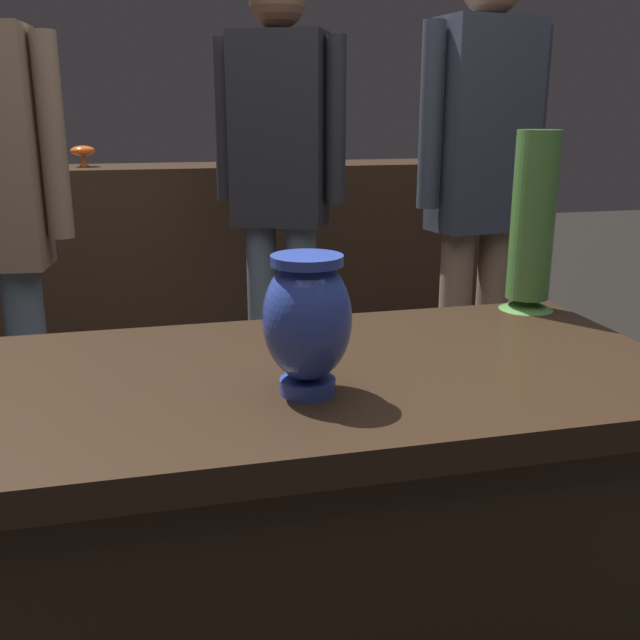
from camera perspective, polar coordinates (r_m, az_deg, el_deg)
display_plinth at (r=1.43m, az=0.82°, el=-18.84°), size 1.20×0.64×0.80m
back_display_shelf at (r=3.42m, az=-8.56°, el=3.61°), size 2.60×0.40×0.99m
vase_centerpiece at (r=1.10m, az=-1.01°, el=0.05°), size 0.14×0.14×0.22m
vase_tall_behind at (r=1.63m, az=16.28°, el=7.10°), size 0.12×0.12×0.38m
shelf_vase_far_right at (r=3.53m, az=8.65°, el=13.17°), size 0.08×0.08×0.12m
shelf_vase_left at (r=3.37m, az=-18.06°, el=12.43°), size 0.10×0.10×0.09m
visitor_center_back at (r=2.62m, az=-3.15°, el=10.94°), size 0.43×0.30×1.67m
visitor_near_right at (r=2.49m, az=12.48°, el=10.68°), size 0.47×0.23×1.70m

